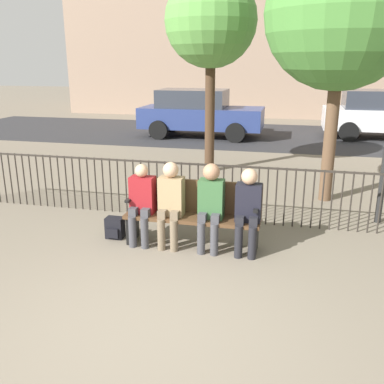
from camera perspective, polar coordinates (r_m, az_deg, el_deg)
ground_plane at (r=4.39m, az=-6.65°, el=-18.00°), size 80.00×80.00×0.00m
park_bench at (r=6.02m, az=0.18°, el=-2.53°), size 1.90×0.45×0.92m
seated_person_0 at (r=6.05m, az=-6.72°, el=-1.11°), size 0.34×0.39×1.16m
seated_person_1 at (r=5.92m, az=-2.88°, el=-1.06°), size 0.34×0.39×1.21m
seated_person_2 at (r=5.79m, az=2.49°, el=-1.35°), size 0.34×0.39×1.22m
seated_person_3 at (r=5.73m, az=7.48°, el=-1.96°), size 0.34×0.39×1.18m
backpack at (r=6.44m, az=-10.25°, el=-4.75°), size 0.26×0.21×0.32m
fence_railing at (r=6.95m, az=1.96°, el=0.67°), size 9.01×0.03×0.95m
tree_0 at (r=8.19m, az=19.36°, el=21.59°), size 2.61×2.61×4.62m
tree_1 at (r=10.05m, az=2.54°, el=21.70°), size 2.03×2.03×4.40m
street_surface at (r=15.62m, az=8.52°, el=7.50°), size 24.00×6.00×0.01m
parked_car_1 at (r=15.06m, az=0.95°, el=10.56°), size 4.20×1.94×1.62m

